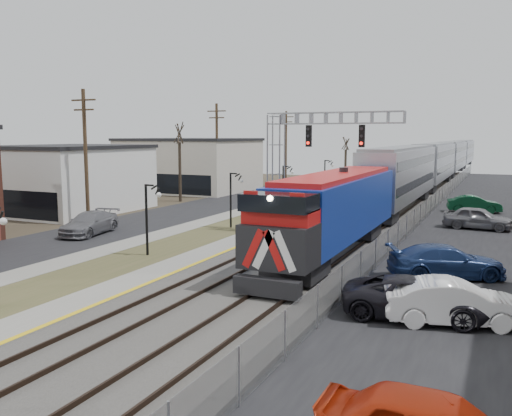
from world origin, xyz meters
The scene contains 21 objects.
street_west centered at (-11.50, 35.00, 0.02)m, with size 7.00×120.00×0.04m, color black.
sidewalk centered at (-7.00, 35.00, 0.04)m, with size 2.00×120.00×0.08m, color gray.
grass_median centered at (-4.00, 35.00, 0.03)m, with size 4.00×120.00×0.06m, color #424625.
platform centered at (-1.00, 35.00, 0.12)m, with size 2.00×120.00×0.24m, color gray.
ballast_bed centered at (4.00, 35.00, 0.10)m, with size 8.00×120.00×0.20m, color #595651.
platform_edge centered at (-0.12, 35.00, 0.24)m, with size 0.24×120.00×0.01m, color gold.
track_near centered at (2.00, 35.00, 0.28)m, with size 1.58×120.00×0.15m.
track_far centered at (5.50, 35.00, 0.28)m, with size 1.58×120.00×0.15m.
train centered at (5.50, 68.75, 2.94)m, with size 3.00×108.65×5.33m.
signal_gantry centered at (1.22, 27.99, 5.59)m, with size 9.00×1.07×8.15m.
lampposts centered at (-4.00, 18.29, 2.00)m, with size 0.14×62.14×4.00m.
utility_poles centered at (-14.50, 25.00, 5.00)m, with size 0.28×80.28×10.00m.
fence centered at (8.20, 35.00, 0.80)m, with size 0.04×120.00×1.60m, color gray.
buildings_west centered at (-21.00, 24.21, 3.01)m, with size 14.00×67.00×7.00m.
bare_trees centered at (-12.66, 38.91, 2.70)m, with size 12.30×42.30×5.95m.
car_lot_b centered at (12.43, 13.43, 0.79)m, with size 1.67×4.80×1.58m, color white.
car_lot_c centered at (11.13, 13.61, 0.74)m, with size 2.45×5.31×1.48m, color black.
car_lot_d centered at (11.51, 19.93, 0.78)m, with size 2.17×5.35×1.55m, color navy.
car_lot_e centered at (12.17, 34.87, 0.79)m, with size 1.87×4.66×1.59m, color slate.
car_lot_f centered at (11.45, 43.75, 0.73)m, with size 1.54×4.42×1.46m, color #0D4325.
car_street_b centered at (-11.43, 21.71, 0.75)m, with size 2.10×5.16×1.50m, color slate.
Camera 1 is at (13.83, -6.14, 6.64)m, focal length 38.00 mm.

